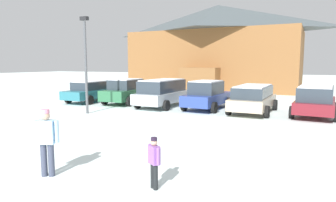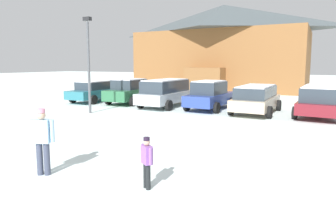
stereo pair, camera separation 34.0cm
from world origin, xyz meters
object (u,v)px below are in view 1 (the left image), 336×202
lamp_post (86,60)px  skier_adult_in_blue_parka (47,139)px  parked_green_coupe (127,91)px  parked_silver_wagon (163,92)px  parked_blue_hatchback (207,95)px  parked_teal_hatchback (92,91)px  skier_child_in_purple_jacket (154,160)px  parked_beige_suv (253,98)px  parked_maroon_van (316,100)px  ski_lodge (217,47)px

lamp_post → skier_adult_in_blue_parka: bearing=-54.7°
parked_green_coupe → parked_silver_wagon: size_ratio=0.94×
parked_blue_hatchback → lamp_post: size_ratio=0.82×
parked_teal_hatchback → skier_child_in_purple_jacket: parked_teal_hatchback is taller
parked_green_coupe → parked_teal_hatchback: bearing=-172.8°
parked_silver_wagon → lamp_post: size_ratio=0.91×
parked_teal_hatchback → parked_beige_suv: (11.53, 0.02, 0.07)m
parked_maroon_van → parked_blue_hatchback: bearing=-178.4°
parked_blue_hatchback → parked_teal_hatchback: bearing=-179.0°
ski_lodge → parked_beige_suv: size_ratio=3.82×
skier_child_in_purple_jacket → skier_adult_in_blue_parka: bearing=-169.9°
parked_green_coupe → parked_maroon_van: size_ratio=0.99×
ski_lodge → lamp_post: (-1.42, -19.90, -1.66)m
ski_lodge → parked_teal_hatchback: bearing=-106.7°
ski_lodge → skier_adult_in_blue_parka: (4.10, -27.69, -3.70)m
skier_child_in_purple_jacket → parked_green_coupe: bearing=126.0°
parked_maroon_van → skier_adult_in_blue_parka: 13.73m
ski_lodge → parked_maroon_van: bearing=-56.8°
skier_adult_in_blue_parka → parked_blue_hatchback: bearing=90.1°
ski_lodge → parked_maroon_van: size_ratio=3.95×
parked_green_coupe → ski_lodge: bearing=83.1°
parked_silver_wagon → parked_beige_suv: (5.67, 0.09, -0.09)m
skier_adult_in_blue_parka → lamp_post: size_ratio=0.32×
parked_blue_hatchback → parked_beige_suv: 2.78m
parked_beige_suv → parked_blue_hatchback: bearing=177.1°
parked_green_coupe → parked_maroon_van: (11.87, -0.04, 0.02)m
ski_lodge → skier_adult_in_blue_parka: 28.24m
skier_child_in_purple_jacket → skier_adult_in_blue_parka: 2.77m
parked_teal_hatchback → parked_green_coupe: parked_green_coupe is taller
parked_beige_suv → skier_child_in_purple_jacket: parked_beige_suv is taller
parked_blue_hatchback → skier_child_in_purple_jacket: bearing=-76.9°
parked_blue_hatchback → parked_silver_wagon: bearing=-175.5°
parked_blue_hatchback → parked_maroon_van: size_ratio=0.95×
parked_silver_wagon → lamp_post: (-2.61, -4.21, 2.04)m
parked_maroon_van → skier_child_in_purple_jacket: (-3.21, -11.91, -0.23)m
parked_silver_wagon → parked_maroon_van: parked_silver_wagon is taller
parked_beige_suv → lamp_post: bearing=-152.6°
parked_silver_wagon → skier_child_in_purple_jacket: (5.63, -11.52, -0.29)m
parked_blue_hatchback → parked_beige_suv: parked_blue_hatchback is taller
parked_silver_wagon → skier_adult_in_blue_parka: bearing=-76.3°
parked_green_coupe → parked_blue_hatchback: parked_blue_hatchback is taller
parked_beige_suv → parked_maroon_van: 3.18m
parked_teal_hatchback → skier_child_in_purple_jacket: (11.49, -11.59, -0.12)m
parked_teal_hatchback → lamp_post: size_ratio=0.92×
parked_green_coupe → skier_adult_in_blue_parka: bearing=-64.4°
ski_lodge → parked_blue_hatchback: 16.43m
parked_silver_wagon → parked_beige_suv: 5.68m
parked_teal_hatchback → parked_beige_suv: size_ratio=1.02×
parked_blue_hatchback → parked_maroon_van: 5.94m
ski_lodge → parked_beige_suv: (6.86, -15.60, -3.79)m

